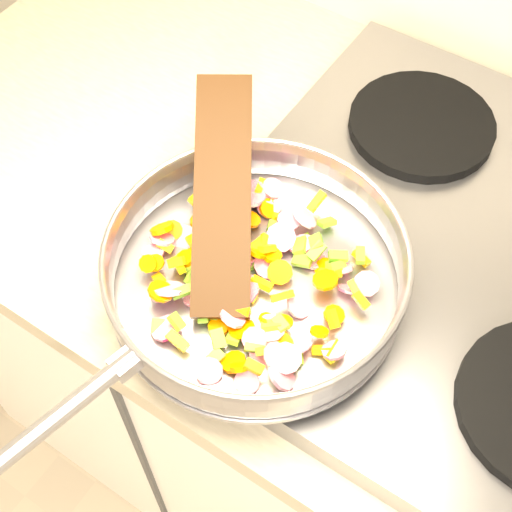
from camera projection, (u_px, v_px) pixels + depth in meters
The scene contains 6 objects.
cooktop at pixel (472, 261), 0.84m from camera, with size 0.60×0.60×0.04m, color #939399.
grate_fl at pixel (310, 276), 0.80m from camera, with size 0.19×0.19×0.02m, color black.
grate_bl at pixel (422, 125), 0.93m from camera, with size 0.19×0.19×0.02m, color black.
saute_pan at pixel (255, 269), 0.75m from camera, with size 0.37×0.53×0.06m.
vegetable_heap at pixel (250, 275), 0.76m from camera, with size 0.26×0.26×0.05m.
wooden_spatula at pixel (222, 193), 0.76m from camera, with size 0.27×0.06×0.01m, color black.
Camera 1 is at (-0.65, 1.13, 1.62)m, focal length 50.00 mm.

